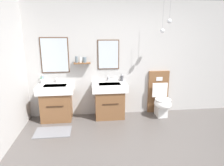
{
  "coord_description": "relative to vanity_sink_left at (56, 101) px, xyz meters",
  "views": [
    {
      "loc": [
        -0.97,
        -2.23,
        1.83
      ],
      "look_at": [
        -0.52,
        1.64,
        0.84
      ],
      "focal_mm": 31.19,
      "sensor_mm": 36.0,
      "label": 1
    }
  ],
  "objects": [
    {
      "name": "wall_back",
      "position": [
        1.69,
        0.26,
        0.86
      ],
      "size": [
        4.89,
        0.65,
        2.54
      ],
      "color": "#B7B5B2",
      "rests_on": "ground"
    },
    {
      "name": "bath_mat",
      "position": [
        -0.0,
        -0.59,
        -0.41
      ],
      "size": [
        0.68,
        0.44,
        0.01
      ],
      "primitive_type": "cube",
      "color": "slate",
      "rests_on": "ground"
    },
    {
      "name": "vanity_sink_left",
      "position": [
        0.0,
        0.0,
        0.0
      ],
      "size": [
        0.76,
        0.49,
        0.78
      ],
      "color": "brown",
      "rests_on": "ground"
    },
    {
      "name": "tap_on_left_sink",
      "position": [
        -0.0,
        0.18,
        0.43
      ],
      "size": [
        0.03,
        0.13,
        0.11
      ],
      "color": "silver",
      "rests_on": "vanity_sink_left"
    },
    {
      "name": "vanity_sink_right",
      "position": [
        1.15,
        0.0,
        0.0
      ],
      "size": [
        0.76,
        0.49,
        0.78
      ],
      "color": "brown",
      "rests_on": "ground"
    },
    {
      "name": "tap_on_right_sink",
      "position": [
        1.15,
        0.18,
        0.43
      ],
      "size": [
        0.03,
        0.13,
        0.11
      ],
      "color": "silver",
      "rests_on": "vanity_sink_right"
    },
    {
      "name": "toilet",
      "position": [
        2.33,
        0.0,
        -0.04
      ],
      "size": [
        0.48,
        0.62,
        1.0
      ],
      "color": "brown",
      "rests_on": "ground"
    },
    {
      "name": "toothbrush_cup",
      "position": [
        -0.3,
        0.16,
        0.42
      ],
      "size": [
        0.07,
        0.07,
        0.21
      ],
      "color": "silver",
      "rests_on": "vanity_sink_left"
    },
    {
      "name": "soap_dispenser",
      "position": [
        1.46,
        0.17,
        0.44
      ],
      "size": [
        0.06,
        0.06,
        0.17
      ],
      "color": "#4C4C51",
      "rests_on": "vanity_sink_right"
    }
  ]
}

